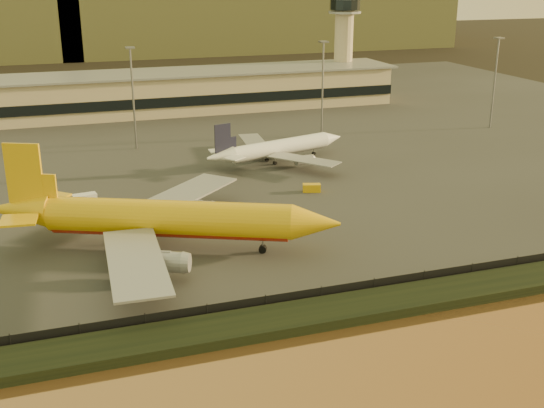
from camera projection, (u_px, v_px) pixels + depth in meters
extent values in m
plane|color=black|center=(276.00, 268.00, 104.59)|extent=(900.00, 900.00, 0.00)
cube|color=black|center=(319.00, 314.00, 89.14)|extent=(320.00, 7.00, 1.40)
cube|color=#2D2D2D|center=(165.00, 133.00, 189.59)|extent=(320.00, 220.00, 0.20)
cube|color=black|center=(308.00, 297.00, 92.53)|extent=(300.00, 0.05, 2.20)
cube|color=tan|center=(147.00, 94.00, 214.45)|extent=(160.00, 22.00, 12.00)
cube|color=black|center=(153.00, 103.00, 204.75)|extent=(160.00, 0.60, 3.00)
cube|color=gray|center=(146.00, 74.00, 212.39)|extent=(164.00, 24.00, 0.60)
cylinder|color=tan|center=(343.00, 54.00, 238.10)|extent=(6.40, 6.40, 30.00)
cylinder|color=black|center=(345.00, 4.00, 232.63)|extent=(10.40, 10.40, 3.50)
cylinder|color=gray|center=(345.00, 12.00, 233.46)|extent=(11.20, 11.20, 0.80)
cylinder|color=slate|center=(133.00, 100.00, 169.01)|extent=(0.50, 0.50, 25.00)
cube|color=slate|center=(130.00, 48.00, 164.86)|extent=(2.20, 2.20, 0.40)
cylinder|color=slate|center=(322.00, 90.00, 182.38)|extent=(0.50, 0.50, 25.00)
cube|color=slate|center=(324.00, 42.00, 178.23)|extent=(2.20, 2.20, 0.40)
cylinder|color=slate|center=(494.00, 84.00, 192.18)|extent=(0.50, 0.50, 25.00)
cube|color=slate|center=(499.00, 38.00, 188.03)|extent=(2.20, 2.20, 0.40)
cylinder|color=#E0A70B|center=(169.00, 218.00, 109.44)|extent=(38.29, 21.65, 5.71)
cylinder|color=#B5210A|center=(170.00, 224.00, 109.76)|extent=(36.77, 20.05, 4.45)
cone|color=#E0A70B|center=(316.00, 223.00, 107.14)|extent=(9.36, 8.39, 5.71)
cone|color=#E0A70B|center=(22.00, 210.00, 111.70)|extent=(11.36, 9.30, 5.71)
cube|color=#E0A70B|center=(24.00, 173.00, 109.54)|extent=(5.68, 2.93, 9.99)
cube|color=#E0A70B|center=(49.00, 197.00, 116.71)|extent=(7.71, 7.70, 0.34)
cube|color=#E0A70B|center=(19.00, 220.00, 105.98)|extent=(6.08, 6.02, 0.34)
cube|color=gray|center=(184.00, 194.00, 124.16)|extent=(23.22, 22.54, 0.34)
cylinder|color=gray|center=(195.00, 209.00, 120.92)|extent=(7.29, 5.60, 3.14)
cube|color=gray|center=(136.00, 261.00, 95.58)|extent=(8.80, 25.02, 0.34)
cylinder|color=gray|center=(162.00, 262.00, 99.31)|extent=(7.29, 5.60, 3.14)
cylinder|color=black|center=(263.00, 249.00, 109.54)|extent=(1.56, 1.43, 1.26)
cylinder|color=slate|center=(263.00, 245.00, 109.32)|extent=(0.22, 0.22, 2.57)
cylinder|color=black|center=(142.00, 250.00, 108.99)|extent=(1.56, 1.43, 1.26)
cylinder|color=slate|center=(142.00, 247.00, 108.78)|extent=(0.22, 0.22, 2.57)
cylinder|color=black|center=(151.00, 238.00, 113.82)|extent=(1.56, 1.43, 1.26)
cylinder|color=slate|center=(150.00, 235.00, 113.60)|extent=(0.22, 0.22, 2.57)
cylinder|color=white|center=(280.00, 147.00, 160.70)|extent=(26.37, 10.89, 3.67)
cylinder|color=gray|center=(280.00, 150.00, 160.91)|extent=(25.44, 9.91, 2.86)
cone|color=white|center=(332.00, 138.00, 169.23)|extent=(5.95, 4.95, 3.67)
cone|color=white|center=(220.00, 156.00, 151.68)|extent=(7.36, 5.36, 3.67)
cube|color=#1B1B31|center=(223.00, 138.00, 150.76)|extent=(3.95, 1.41, 6.42)
cube|color=white|center=(218.00, 151.00, 155.23)|extent=(3.77, 3.60, 0.22)
cube|color=white|center=(235.00, 158.00, 149.55)|extent=(4.99, 4.94, 0.22)
cube|color=gray|center=(254.00, 142.00, 168.32)|extent=(6.77, 16.93, 0.22)
cylinder|color=gray|center=(266.00, 147.00, 167.73)|extent=(4.79, 3.16, 2.02)
cube|color=gray|center=(304.00, 159.00, 152.70)|extent=(14.24, 16.14, 0.22)
cylinder|color=gray|center=(304.00, 160.00, 155.94)|extent=(4.79, 3.16, 2.02)
cylinder|color=black|center=(314.00, 153.00, 167.16)|extent=(0.95, 0.84, 0.81)
cylinder|color=slate|center=(314.00, 152.00, 167.02)|extent=(0.19, 0.19, 1.65)
cylinder|color=black|center=(275.00, 163.00, 158.94)|extent=(0.95, 0.84, 0.81)
cylinder|color=slate|center=(275.00, 161.00, 158.80)|extent=(0.19, 0.19, 1.65)
cylinder|color=black|center=(267.00, 160.00, 161.50)|extent=(0.95, 0.84, 0.81)
cylinder|color=slate|center=(267.00, 158.00, 161.36)|extent=(0.19, 0.19, 1.65)
cube|color=#E0A70B|center=(312.00, 188.00, 139.49)|extent=(3.95, 2.67, 1.63)
cube|color=white|center=(85.00, 199.00, 132.09)|extent=(4.77, 2.67, 2.03)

